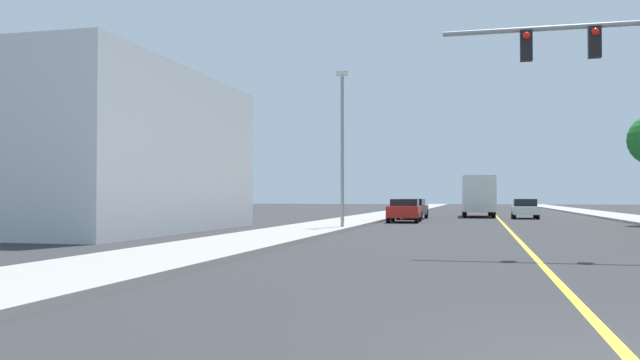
% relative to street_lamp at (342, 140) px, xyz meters
% --- Properties ---
extents(ground, '(192.00, 192.00, 0.00)m').
position_rel_street_lamp_xyz_m(ground, '(7.73, 18.05, -4.30)').
color(ground, '#2D2D30').
extents(sidewalk_left, '(3.59, 168.00, 0.15)m').
position_rel_street_lamp_xyz_m(sidewalk_left, '(-1.29, 18.05, -4.22)').
color(sidewalk_left, '#9E9B93').
rests_on(sidewalk_left, ground).
extents(sidewalk_right, '(3.59, 168.00, 0.15)m').
position_rel_street_lamp_xyz_m(sidewalk_right, '(16.76, 18.05, -4.22)').
color(sidewalk_right, '#9E9B93').
rests_on(sidewalk_right, ground).
extents(lane_marking_center, '(0.16, 144.00, 0.01)m').
position_rel_street_lamp_xyz_m(lane_marking_center, '(7.73, 18.05, -4.29)').
color(lane_marking_center, yellow).
rests_on(lane_marking_center, ground).
extents(building_left_near, '(17.74, 15.17, 7.17)m').
position_rel_street_lamp_xyz_m(building_left_near, '(-14.72, -3.87, -0.71)').
color(building_left_near, silver).
rests_on(building_left_near, ground).
extents(street_lamp, '(0.56, 0.28, 7.45)m').
position_rel_street_lamp_xyz_m(street_lamp, '(0.00, 0.00, 0.00)').
color(street_lamp, gray).
rests_on(street_lamp, sidewalk_left).
extents(car_red, '(2.02, 4.09, 1.43)m').
position_rel_street_lamp_xyz_m(car_red, '(1.87, 9.90, -3.54)').
color(car_red, red).
rests_on(car_red, ground).
extents(car_white, '(1.84, 4.17, 1.42)m').
position_rel_street_lamp_xyz_m(car_white, '(9.59, 18.77, -3.55)').
color(car_white, white).
rests_on(car_white, ground).
extents(car_black, '(1.90, 4.55, 1.43)m').
position_rel_street_lamp_xyz_m(car_black, '(1.80, 15.85, -3.55)').
color(car_black, black).
rests_on(car_black, ground).
extents(delivery_truck, '(2.67, 7.42, 3.18)m').
position_rel_street_lamp_xyz_m(delivery_truck, '(6.31, 21.99, -2.61)').
color(delivery_truck, red).
rests_on(delivery_truck, ground).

